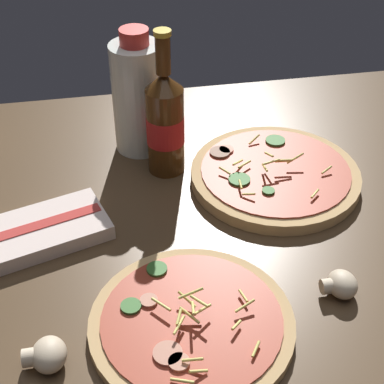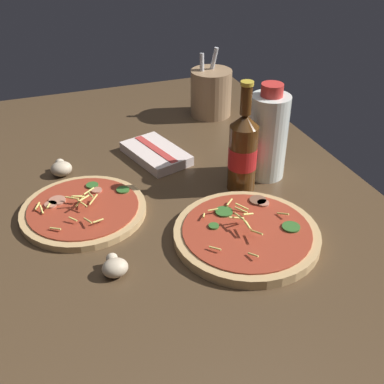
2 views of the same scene
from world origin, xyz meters
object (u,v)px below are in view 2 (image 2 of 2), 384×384
(mushroom_left, at_px, (115,267))
(utensil_crock, at_px, (211,92))
(pizza_far, at_px, (247,234))
(dish_towel, at_px, (156,153))
(beer_bottle, at_px, (243,151))
(pizza_near, at_px, (84,210))
(mushroom_right, at_px, (61,168))
(oil_bottle, at_px, (268,135))

(mushroom_left, xyz_separation_m, utensil_crock, (-0.59, 0.41, 0.05))
(pizza_far, distance_m, dish_towel, 0.38)
(dish_towel, bearing_deg, beer_bottle, 34.97)
(pizza_near, distance_m, mushroom_left, 0.21)
(beer_bottle, distance_m, mushroom_left, 0.38)
(mushroom_right, distance_m, dish_towel, 0.23)
(pizza_near, xyz_separation_m, oil_bottle, (-0.02, 0.43, 0.09))
(beer_bottle, height_order, dish_towel, beer_bottle)
(beer_bottle, xyz_separation_m, mushroom_left, (0.18, -0.33, -0.08))
(oil_bottle, relative_size, utensil_crock, 1.14)
(pizza_near, xyz_separation_m, mushroom_left, (0.20, 0.02, 0.01))
(utensil_crock, bearing_deg, mushroom_left, -35.07)
(pizza_far, relative_size, mushroom_right, 5.46)
(oil_bottle, xyz_separation_m, utensil_crock, (-0.37, 0.01, -0.03))
(mushroom_left, bearing_deg, oil_bottle, 118.61)
(pizza_near, distance_m, dish_towel, 0.28)
(pizza_far, bearing_deg, pizza_near, -124.38)
(mushroom_left, height_order, mushroom_right, mushroom_right)
(pizza_far, bearing_deg, oil_bottle, 145.12)
(oil_bottle, bearing_deg, pizza_near, -87.88)
(pizza_near, bearing_deg, utensil_crock, 131.47)
(pizza_far, height_order, mushroom_right, pizza_far)
(mushroom_right, relative_size, dish_towel, 0.26)
(mushroom_right, bearing_deg, pizza_near, 7.39)
(mushroom_right, bearing_deg, pizza_far, 39.53)
(pizza_near, bearing_deg, mushroom_right, -172.61)
(pizza_near, xyz_separation_m, pizza_far, (0.19, 0.28, 0.00))
(oil_bottle, distance_m, utensil_crock, 0.37)
(pizza_far, relative_size, oil_bottle, 1.27)
(pizza_near, distance_m, beer_bottle, 0.36)
(pizza_far, bearing_deg, mushroom_right, -140.47)
(pizza_far, bearing_deg, mushroom_left, -87.30)
(mushroom_left, xyz_separation_m, mushroom_right, (-0.38, -0.05, 0.00))
(dish_towel, bearing_deg, oil_bottle, 52.96)
(pizza_far, distance_m, utensil_crock, 0.60)
(pizza_near, distance_m, pizza_far, 0.34)
(mushroom_left, bearing_deg, beer_bottle, 119.51)
(mushroom_left, relative_size, mushroom_right, 0.94)
(pizza_far, xyz_separation_m, dish_towel, (-0.37, -0.07, 0.00))
(pizza_far, relative_size, beer_bottle, 1.13)
(pizza_far, distance_m, oil_bottle, 0.27)
(mushroom_right, relative_size, utensil_crock, 0.27)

